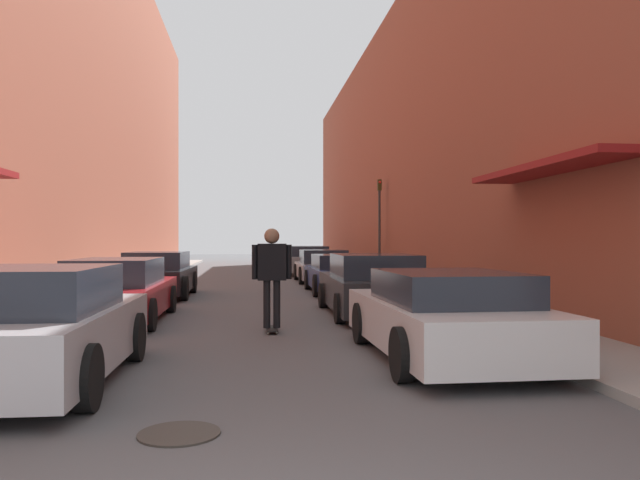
{
  "coord_description": "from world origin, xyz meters",
  "views": [
    {
      "loc": [
        -0.08,
        -2.41,
        1.66
      ],
      "look_at": [
        1.47,
        11.5,
        1.65
      ],
      "focal_mm": 35.0,
      "sensor_mm": 36.0,
      "label": 1
    }
  ],
  "objects_px": {
    "parked_car_left_0": "(33,328)",
    "parked_car_right_2": "(339,274)",
    "parked_car_right_0": "(446,316)",
    "parked_car_left_2": "(158,275)",
    "parked_car_right_4": "(308,261)",
    "parked_car_right_5": "(298,258)",
    "parked_car_right_1": "(373,286)",
    "manhole_cover": "(179,434)",
    "traffic_light": "(379,218)",
    "parked_car_left_1": "(118,292)",
    "skateboarder": "(272,268)",
    "parked_car_right_3": "(323,266)"
  },
  "relations": [
    {
      "from": "parked_car_right_0",
      "to": "parked_car_right_1",
      "type": "xyz_separation_m",
      "value": [
        -0.02,
        5.12,
        0.04
      ]
    },
    {
      "from": "parked_car_right_0",
      "to": "parked_car_right_4",
      "type": "distance_m",
      "value": 20.94
    },
    {
      "from": "parked_car_right_0",
      "to": "traffic_light",
      "type": "relative_size",
      "value": 1.11
    },
    {
      "from": "parked_car_right_0",
      "to": "parked_car_right_4",
      "type": "xyz_separation_m",
      "value": [
        0.0,
        20.94,
        0.06
      ]
    },
    {
      "from": "parked_car_left_2",
      "to": "parked_car_right_2",
      "type": "relative_size",
      "value": 0.95
    },
    {
      "from": "parked_car_right_4",
      "to": "parked_car_left_1",
      "type": "bearing_deg",
      "value": -108.0
    },
    {
      "from": "skateboarder",
      "to": "parked_car_left_0",
      "type": "bearing_deg",
      "value": -126.94
    },
    {
      "from": "parked_car_right_3",
      "to": "manhole_cover",
      "type": "relative_size",
      "value": 6.02
    },
    {
      "from": "parked_car_left_0",
      "to": "parked_car_right_3",
      "type": "relative_size",
      "value": 0.97
    },
    {
      "from": "parked_car_right_1",
      "to": "manhole_cover",
      "type": "bearing_deg",
      "value": -112.01
    },
    {
      "from": "parked_car_right_5",
      "to": "manhole_cover",
      "type": "xyz_separation_m",
      "value": [
        -3.28,
        -30.07,
        -0.59
      ]
    },
    {
      "from": "manhole_cover",
      "to": "skateboarder",
      "type": "bearing_deg",
      "value": 80.37
    },
    {
      "from": "parked_car_left_1",
      "to": "skateboarder",
      "type": "relative_size",
      "value": 2.58
    },
    {
      "from": "parked_car_right_4",
      "to": "parked_car_right_5",
      "type": "xyz_separation_m",
      "value": [
        -0.02,
        6.16,
        -0.06
      ]
    },
    {
      "from": "parked_car_right_0",
      "to": "traffic_light",
      "type": "xyz_separation_m",
      "value": [
        2.54,
        16.63,
        1.95
      ]
    },
    {
      "from": "manhole_cover",
      "to": "traffic_light",
      "type": "distance_m",
      "value": 20.62
    },
    {
      "from": "parked_car_right_2",
      "to": "manhole_cover",
      "type": "bearing_deg",
      "value": -103.56
    },
    {
      "from": "parked_car_right_1",
      "to": "parked_car_right_4",
      "type": "relative_size",
      "value": 0.98
    },
    {
      "from": "parked_car_right_3",
      "to": "parked_car_right_0",
      "type": "bearing_deg",
      "value": -90.39
    },
    {
      "from": "parked_car_right_3",
      "to": "traffic_light",
      "type": "distance_m",
      "value": 3.23
    },
    {
      "from": "parked_car_right_4",
      "to": "manhole_cover",
      "type": "distance_m",
      "value": 24.15
    },
    {
      "from": "parked_car_left_0",
      "to": "parked_car_right_3",
      "type": "distance_m",
      "value": 17.54
    },
    {
      "from": "parked_car_left_0",
      "to": "parked_car_left_2",
      "type": "bearing_deg",
      "value": 90.95
    },
    {
      "from": "parked_car_left_0",
      "to": "parked_car_right_4",
      "type": "distance_m",
      "value": 22.51
    },
    {
      "from": "parked_car_right_0",
      "to": "manhole_cover",
      "type": "height_order",
      "value": "parked_car_right_0"
    },
    {
      "from": "parked_car_left_2",
      "to": "parked_car_right_2",
      "type": "xyz_separation_m",
      "value": [
        5.37,
        0.81,
        -0.04
      ]
    },
    {
      "from": "parked_car_left_0",
      "to": "parked_car_left_1",
      "type": "relative_size",
      "value": 0.85
    },
    {
      "from": "parked_car_right_0",
      "to": "parked_car_right_2",
      "type": "xyz_separation_m",
      "value": [
        0.03,
        10.8,
        -0.01
      ]
    },
    {
      "from": "parked_car_left_0",
      "to": "parked_car_right_2",
      "type": "xyz_separation_m",
      "value": [
        5.18,
        11.77,
        -0.06
      ]
    },
    {
      "from": "parked_car_right_3",
      "to": "traffic_light",
      "type": "xyz_separation_m",
      "value": [
        2.44,
        0.87,
        1.94
      ]
    },
    {
      "from": "parked_car_left_2",
      "to": "parked_car_right_3",
      "type": "xyz_separation_m",
      "value": [
        5.44,
        5.77,
        -0.03
      ]
    },
    {
      "from": "manhole_cover",
      "to": "parked_car_left_1",
      "type": "bearing_deg",
      "value": 105.22
    },
    {
      "from": "parked_car_right_2",
      "to": "parked_car_right_4",
      "type": "height_order",
      "value": "parked_car_right_4"
    },
    {
      "from": "parked_car_left_0",
      "to": "manhole_cover",
      "type": "xyz_separation_m",
      "value": [
        1.86,
        -2.01,
        -0.64
      ]
    },
    {
      "from": "parked_car_right_2",
      "to": "traffic_light",
      "type": "relative_size",
      "value": 1.11
    },
    {
      "from": "parked_car_left_0",
      "to": "parked_car_right_5",
      "type": "distance_m",
      "value": 28.53
    },
    {
      "from": "parked_car_right_2",
      "to": "manhole_cover",
      "type": "distance_m",
      "value": 14.18
    },
    {
      "from": "parked_car_left_2",
      "to": "parked_car_right_4",
      "type": "xyz_separation_m",
      "value": [
        5.33,
        10.95,
        0.03
      ]
    },
    {
      "from": "parked_car_left_2",
      "to": "parked_car_right_5",
      "type": "bearing_deg",
      "value": 72.73
    },
    {
      "from": "parked_car_right_1",
      "to": "skateboarder",
      "type": "bearing_deg",
      "value": -134.75
    },
    {
      "from": "parked_car_left_0",
      "to": "skateboarder",
      "type": "bearing_deg",
      "value": 53.06
    },
    {
      "from": "parked_car_left_1",
      "to": "parked_car_right_4",
      "type": "xyz_separation_m",
      "value": [
        5.33,
        16.41,
        0.05
      ]
    },
    {
      "from": "parked_car_left_0",
      "to": "parked_car_right_1",
      "type": "bearing_deg",
      "value": 49.88
    },
    {
      "from": "parked_car_right_3",
      "to": "parked_car_right_5",
      "type": "bearing_deg",
      "value": 90.62
    },
    {
      "from": "parked_car_right_2",
      "to": "skateboarder",
      "type": "distance_m",
      "value": 8.34
    },
    {
      "from": "parked_car_right_1",
      "to": "parked_car_right_3",
      "type": "xyz_separation_m",
      "value": [
        0.12,
        10.64,
        -0.03
      ]
    },
    {
      "from": "parked_car_right_1",
      "to": "parked_car_left_1",
      "type": "bearing_deg",
      "value": -173.59
    },
    {
      "from": "parked_car_left_0",
      "to": "parked_car_right_0",
      "type": "height_order",
      "value": "parked_car_left_0"
    },
    {
      "from": "parked_car_left_2",
      "to": "traffic_light",
      "type": "distance_m",
      "value": 10.48
    },
    {
      "from": "skateboarder",
      "to": "traffic_light",
      "type": "xyz_separation_m",
      "value": [
        4.85,
        13.82,
        1.4
      ]
    }
  ]
}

